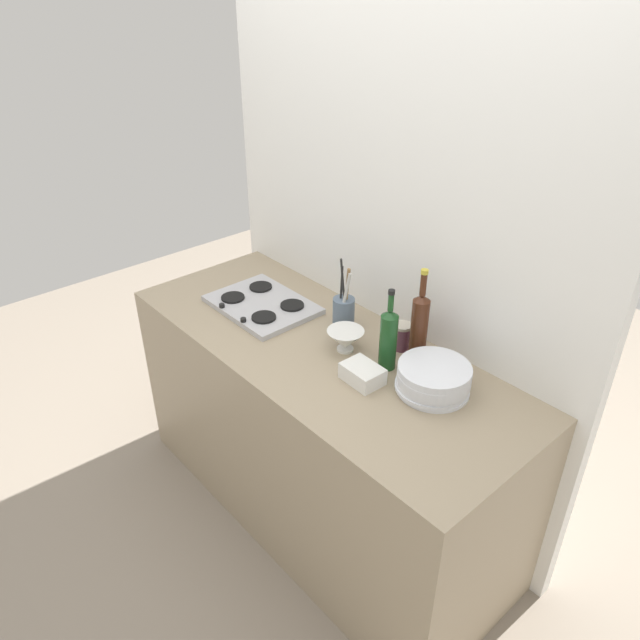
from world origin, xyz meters
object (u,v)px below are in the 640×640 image
Objects in this scene: plate_stack at (433,379)px; wine_bottle_leftmost at (388,338)px; butter_dish at (362,374)px; utensil_crock at (344,311)px; wine_bottle_mid_left at (419,326)px; mixing_bowl at (345,340)px; condiment_jar_front at (402,336)px; stovetop_hob at (262,304)px.

plate_stack is 0.22m from wine_bottle_leftmost.
butter_dish is 0.38m from utensil_crock.
butter_dish is at bearing -145.18° from plate_stack.
butter_dish is (0.00, -0.13, -0.10)m from wine_bottle_leftmost.
mixing_bowl is (-0.23, -0.16, -0.10)m from wine_bottle_mid_left.
condiment_jar_front is at bearing 170.49° from wine_bottle_mid_left.
wine_bottle_mid_left is 0.29m from mixing_bowl.
butter_dish is (0.68, -0.05, 0.02)m from stovetop_hob.
wine_bottle_mid_left is (0.71, 0.20, 0.13)m from stovetop_hob.
plate_stack is at bearing -25.69° from condiment_jar_front.
stovetop_hob is 1.20× the size of wine_bottle_mid_left.
plate_stack is at bearing 34.82° from butter_dish.
wine_bottle_mid_left is at bearing 15.73° from stovetop_hob.
stovetop_hob is 0.89m from plate_stack.
stovetop_hob is 0.49m from mixing_bowl.
wine_bottle_leftmost is at bearing 6.81° from stovetop_hob.
wine_bottle_mid_left is 3.52× the size of condiment_jar_front.
wine_bottle_leftmost is 1.02× the size of utensil_crock.
butter_dish is at bearing -32.81° from utensil_crock.
condiment_jar_front is at bearing 100.89° from butter_dish.
wine_bottle_mid_left reaches higher than stovetop_hob.
wine_bottle_leftmost reaches higher than butter_dish.
stovetop_hob is 0.39m from utensil_crock.
wine_bottle_leftmost is (-0.21, -0.01, 0.07)m from plate_stack.
plate_stack is at bearing 5.94° from stovetop_hob.
wine_bottle_leftmost is 2.23× the size of mixing_bowl.
mixing_bowl is at bearing -167.86° from wine_bottle_leftmost.
wine_bottle_mid_left is at bearing 35.44° from mixing_bowl.
utensil_crock is at bearing 147.19° from butter_dish.
butter_dish is 0.27m from condiment_jar_front.
condiment_jar_front is at bearing 13.39° from utensil_crock.
plate_stack is at bearing 7.41° from mixing_bowl.
utensil_crock is (-0.32, 0.20, 0.05)m from butter_dish.
utensil_crock reaches higher than stovetop_hob.
stovetop_hob is 4.24× the size of condiment_jar_front.
condiment_jar_front is at bearing 154.31° from plate_stack.
plate_stack and condiment_jar_front have the same top height.
utensil_crock reaches higher than plate_stack.
utensil_crock is at bearing -166.61° from condiment_jar_front.
butter_dish is at bearing -98.51° from wine_bottle_mid_left.
utensil_crock is at bearing 173.37° from plate_stack.
plate_stack is 1.80× the size of butter_dish.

